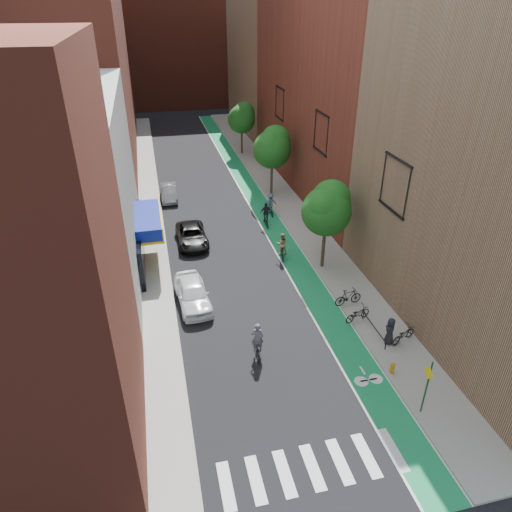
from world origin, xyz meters
TOP-DOWN VIEW (x-y plane):
  - ground at (0.00, 0.00)m, footprint 160.00×160.00m
  - bike_lane at (4.00, 26.00)m, footprint 2.00×68.00m
  - sidewalk_left at (-6.00, 26.00)m, footprint 2.00×68.00m
  - sidewalk_right at (6.50, 26.00)m, footprint 3.00×68.00m
  - building_left_near_red at (-11.00, -1.00)m, footprint 8.00×10.00m
  - building_left_white at (-11.00, 14.00)m, footprint 8.00×20.00m
  - building_left_far_red at (-11.00, 42.00)m, footprint 8.00×36.00m
  - building_right_near_tan at (12.00, 2.00)m, footprint 8.00×20.00m
  - building_right_mid_red at (12.00, 26.00)m, footprint 8.00×28.00m
  - building_right_far_tan at (12.00, 50.00)m, footprint 8.00×20.00m
  - building_far_closure at (0.00, 72.00)m, footprint 30.00×14.00m
  - tree_near at (5.65, 10.02)m, footprint 3.40×3.36m
  - tree_mid at (5.65, 24.02)m, footprint 3.55×3.53m
  - tree_far at (5.65, 38.02)m, footprint 3.30×3.25m
  - sign_pole at (5.38, -3.50)m, footprint 0.13×0.71m
  - parked_car_white at (-3.85, 7.65)m, footprint 2.20×4.80m
  - parked_car_black at (-3.00, 15.87)m, footprint 2.30×4.88m
  - parked_car_silver at (-4.10, 25.44)m, footprint 1.59×4.23m
  - cyclist_lead at (-1.04, 2.03)m, footprint 0.70×1.57m
  - cyclist_lane_near at (3.20, 12.00)m, footprint 0.89×1.75m
  - cyclist_lane_mid at (3.43, 17.59)m, footprint 1.03×1.55m
  - cyclist_lane_far at (4.37, 19.65)m, footprint 1.10×1.52m
  - parked_bike_near at (5.40, 3.57)m, footprint 1.86×1.10m
  - parked_bike_mid at (5.50, 5.19)m, footprint 1.87×0.72m
  - parked_bike_far at (7.07, 1.22)m, footprint 1.86×1.23m
  - pedestrian at (6.24, 1.29)m, footprint 0.74×0.91m
  - fire_hydrant at (5.30, -0.92)m, footprint 0.23×0.23m

SIDE VIEW (x-z plane):
  - ground at x=0.00m, z-range 0.00..0.00m
  - bike_lane at x=4.00m, z-range 0.00..0.01m
  - sidewalk_left at x=-6.00m, z-range 0.00..0.15m
  - sidewalk_right at x=6.50m, z-range 0.00..0.15m
  - fire_hydrant at x=5.30m, z-range 0.17..0.83m
  - parked_bike_far at x=7.07m, z-range 0.15..1.07m
  - parked_bike_near at x=5.40m, z-range 0.15..1.07m
  - parked_car_black at x=-3.00m, z-range 0.00..1.35m
  - parked_car_silver at x=-4.10m, z-range 0.00..1.38m
  - parked_bike_mid at x=5.50m, z-range 0.15..1.24m
  - cyclist_lead at x=-1.04m, z-range -0.30..1.84m
  - parked_car_white at x=-3.85m, z-range 0.00..1.60m
  - cyclist_lane_mid at x=3.43m, z-range -0.20..1.87m
  - cyclist_lane_near at x=3.20m, z-range -0.16..1.84m
  - cyclist_lane_far at x=4.37m, z-range -0.08..1.94m
  - pedestrian at x=6.24m, z-range 0.15..1.77m
  - sign_pole at x=5.38m, z-range 0.34..3.34m
  - tree_far at x=5.65m, z-range 1.40..7.60m
  - tree_near at x=5.65m, z-range 1.45..7.87m
  - tree_mid at x=5.65m, z-range 1.52..8.26m
  - building_left_white at x=-11.00m, z-range 0.00..12.00m
  - building_left_near_red at x=-11.00m, z-range 0.00..16.00m
  - building_right_near_tan at x=12.00m, z-range 0.00..18.00m
  - building_right_far_tan at x=12.00m, z-range 0.00..18.00m
  - building_far_closure at x=0.00m, z-range 0.00..20.00m
  - building_left_far_red at x=-11.00m, z-range 0.00..22.00m
  - building_right_mid_red at x=12.00m, z-range 0.00..22.00m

